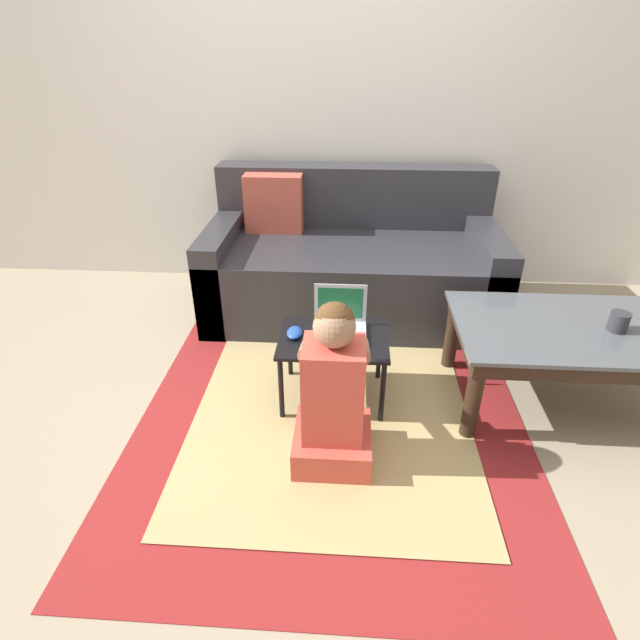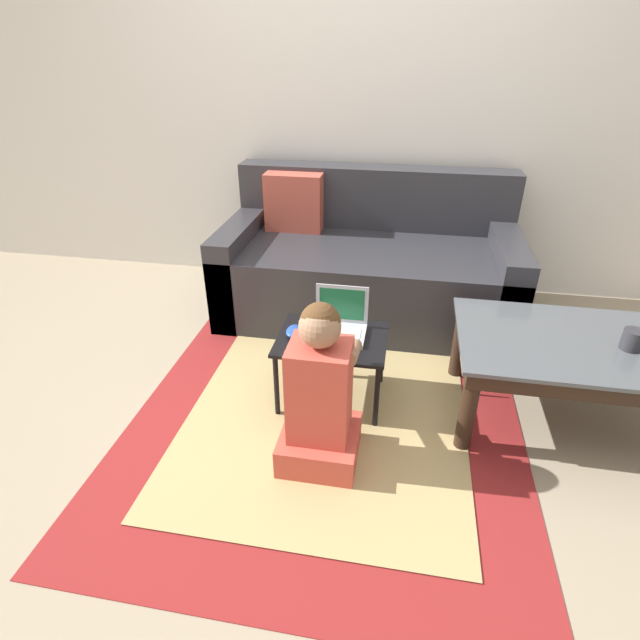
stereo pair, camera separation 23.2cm
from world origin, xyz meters
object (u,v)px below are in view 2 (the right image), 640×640
couch (367,266)px  computer_mouse (294,331)px  coffee_table (580,354)px  person_seated (320,398)px  laptop_desk (332,346)px  cup_on_table (632,340)px  laptop (339,326)px

couch → computer_mouse: 1.00m
coffee_table → person_seated: 1.16m
laptop_desk → computer_mouse: (-0.18, 0.00, 0.06)m
coffee_table → laptop_desk: (-1.08, -0.04, -0.05)m
couch → cup_on_table: bearing=-38.9°
coffee_table → laptop: (-1.06, 0.01, 0.03)m
person_seated → laptop: bearing=88.6°
person_seated → cup_on_table: 1.31m
coffee_table → person_seated: person_seated is taller
couch → cup_on_table: (1.18, -0.96, 0.17)m
coffee_table → laptop: laptop is taller
couch → laptop: couch is taller
computer_mouse → couch: bearing=75.6°
coffee_table → cup_on_table: cup_on_table is taller
cup_on_table → couch: bearing=141.1°
coffee_table → computer_mouse: bearing=-178.2°
computer_mouse → person_seated: person_seated is taller
couch → laptop_desk: bearing=-94.0°
coffee_table → computer_mouse: (-1.26, -0.04, 0.01)m
computer_mouse → person_seated: size_ratio=0.15×
person_seated → couch: bearing=87.8°
couch → person_seated: 1.37m
coffee_table → cup_on_table: bearing=-9.3°
coffee_table → cup_on_table: (0.17, -0.03, 0.11)m
couch → laptop: 0.93m
person_seated → cup_on_table: size_ratio=8.32×
laptop → cup_on_table: bearing=-1.6°
computer_mouse → cup_on_table: bearing=0.5°
coffee_table → computer_mouse: size_ratio=9.44×
coffee_table → laptop: 1.06m
laptop → cup_on_table: size_ratio=2.82×
coffee_table → person_seated: size_ratio=1.44×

